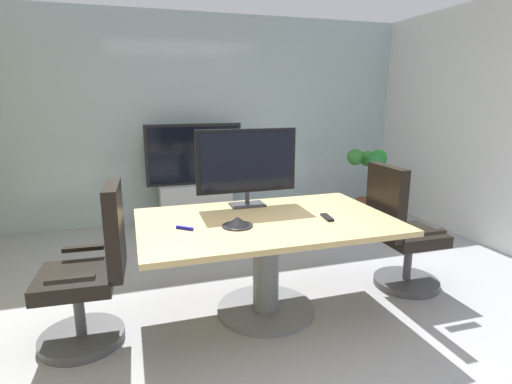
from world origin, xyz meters
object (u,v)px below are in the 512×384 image
Objects in this scene: potted_plant at (369,183)px; conference_table at (266,243)px; office_chair_left at (91,279)px; office_chair_right at (401,238)px; remote_control at (327,217)px; tv_monitor at (247,163)px; conference_phone at (237,222)px; wall_display_unit at (195,192)px.

conference_table is at bearing -138.74° from potted_plant.
office_chair_left and office_chair_right have the same top height.
potted_plant is 5.74× the size of remote_control.
office_chair_left is at bearing -160.28° from tv_monitor.
remote_control is at bearing -130.03° from potted_plant.
remote_control is (-1.63, -1.94, 0.23)m from potted_plant.
office_chair_left is 4.95× the size of conference_phone.
office_chair_right is 1.53m from conference_phone.
tv_monitor is 4.94× the size of remote_control.
conference_table is 10.98× the size of remote_control.
office_chair_right reaches higher than conference_phone.
wall_display_unit is (1.08, 2.35, -0.01)m from office_chair_left.
office_chair_left is at bearing -114.64° from wall_display_unit.
remote_control is at bearing -1.60° from conference_phone.
wall_display_unit is at bearing 93.95° from tv_monitor.
tv_monitor is at bearing 138.30° from remote_control.
remote_control is (0.69, -0.02, -0.02)m from conference_phone.
remote_control is (0.60, -2.45, 0.32)m from wall_display_unit.
conference_table is 1.71× the size of office_chair_left.
wall_display_unit is 2.55m from remote_control.
remote_control is at bearing 102.40° from office_chair_right.
office_chair_left reaches higher than remote_control.
conference_phone is (-0.25, -0.10, 0.22)m from conference_table.
wall_display_unit is 2.46m from conference_phone.
conference_phone reaches higher than remote_control.
office_chair_left is 0.83× the size of wall_display_unit.
potted_plant is at bearing 41.26° from conference_table.
conference_phone is at bearing -113.13° from tv_monitor.
conference_table is 1.24m from office_chair_left.
potted_plant is at bearing 39.63° from conference_phone.
office_chair_left is 3.78m from potted_plant.
office_chair_right is at bearing 18.89° from remote_control.
conference_phone is at bearing -157.17° from conference_table.
office_chair_left is 6.41× the size of remote_control.
potted_plant is 3.01m from conference_phone.
conference_table is at bearing -86.23° from tv_monitor.
office_chair_left is 1.12× the size of potted_plant.
conference_table is 0.35m from conference_phone.
potted_plant is 4.44× the size of conference_phone.
office_chair_left reaches higher than conference_phone.
potted_plant reaches higher than conference_table.
conference_phone is at bearing -140.37° from potted_plant.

